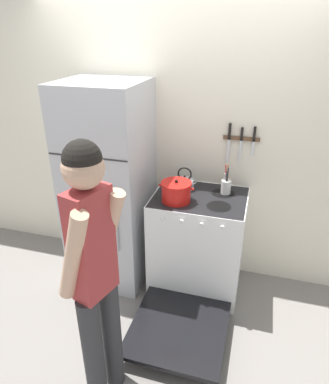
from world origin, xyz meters
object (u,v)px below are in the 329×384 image
Objects in this scene: refrigerator at (110,187)px; stove_range at (197,245)px; utensil_jar at (226,186)px; person at (95,271)px; dutch_oven_pot at (176,192)px; tea_kettle at (185,183)px.

refrigerator is 1.35× the size of stove_range.
person is (-0.57, -1.37, 0.01)m from utensil_jar.
dutch_oven_pot is 1.10× the size of utensil_jar.
tea_kettle is (0.66, 0.16, 0.06)m from refrigerator.
refrigerator is at bearing 37.52° from person.
dutch_oven_pot is at bearing -8.38° from refrigerator.
tea_kettle is 1.37m from person.
utensil_jar is (0.38, 0.26, -0.01)m from dutch_oven_pot.
tea_kettle is at bearing 86.76° from dutch_oven_pot.
stove_range is at bearing -45.05° from tea_kettle.
person is (0.46, -1.20, 0.08)m from refrigerator.
refrigerator reaches higher than tea_kettle.
tea_kettle is at bearing -178.97° from utensil_jar.
stove_range is 0.59m from dutch_oven_pot.
utensil_jar is at bearing 34.29° from dutch_oven_pot.
stove_range is at bearing 25.66° from dutch_oven_pot.
person reaches higher than dutch_oven_pot.
utensil_jar is (1.03, 0.16, 0.07)m from refrigerator.
person reaches higher than utensil_jar.
refrigerator is at bearing -166.69° from tea_kettle.
stove_range is 1.36m from person.
refrigerator is at bearing 179.37° from stove_range.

